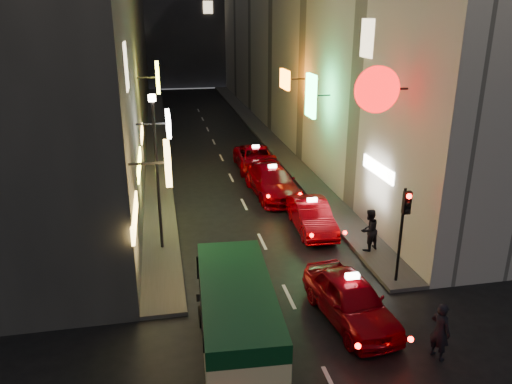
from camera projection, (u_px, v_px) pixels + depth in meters
building_left at (96, 17)px, 36.24m from camera, size 7.48×52.21×18.00m
building_right at (307, 17)px, 39.16m from camera, size 8.04×52.00×18.00m
building_far at (181, 0)px, 66.60m from camera, size 30.00×10.00×22.00m
sidewalk_left at (157, 135)px, 39.93m from camera, size 1.50×52.00×0.15m
sidewalk_right at (260, 130)px, 41.48m from camera, size 1.50×52.00×0.15m
minibus at (237, 313)px, 13.61m from camera, size 2.21×5.57×2.35m
taxi_near at (351, 296)px, 15.61m from camera, size 2.87×5.61×1.88m
taxi_second at (312, 214)px, 22.20m from camera, size 2.26×5.08×1.76m
taxi_third at (272, 179)px, 26.47m from camera, size 2.63×5.78×1.97m
taxi_far at (256, 157)px, 30.95m from camera, size 2.19×5.16×1.80m
pedestrian_crossing at (441, 327)px, 13.83m from camera, size 0.62×0.75×1.97m
pedestrian_sidewalk at (369, 227)px, 19.93m from camera, size 0.87×0.74×1.97m
traffic_light at (404, 216)px, 16.97m from camera, size 0.26×0.43×3.50m
lamp_post at (157, 163)px, 19.31m from camera, size 0.28×0.28×6.22m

